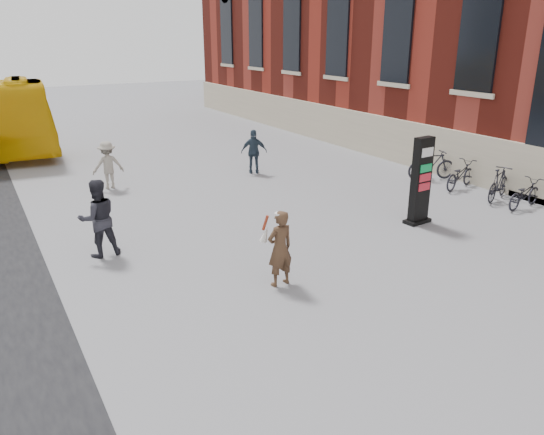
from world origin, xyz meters
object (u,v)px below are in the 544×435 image
info_pylon (421,181)px  pedestrian_a (98,218)px  bike_6 (460,175)px  bike_7 (432,165)px  pedestrian_c (254,152)px  woman (280,247)px  bike_4 (524,194)px  bike_5 (499,184)px  pedestrian_b (108,165)px

info_pylon → pedestrian_a: (-8.45, 2.11, -0.28)m
bike_6 → bike_7: (0.00, 1.33, 0.07)m
pedestrian_a → pedestrian_c: size_ratio=1.14×
pedestrian_c → bike_7: (5.26, -4.13, -0.29)m
woman → pedestrian_c: bearing=-119.9°
bike_4 → pedestrian_c: bearing=25.5°
info_pylon → pedestrian_a: bearing=161.3°
bike_5 → woman: bearing=80.3°
info_pylon → bike_5: 3.94m
pedestrian_c → bike_6: 7.59m
bike_6 → bike_7: bike_7 is taller
pedestrian_a → bike_6: bearing=177.1°
pedestrian_a → bike_5: 12.45m
bike_6 → pedestrian_a: bearing=73.8°
bike_6 → bike_7: bearing=-15.3°
woman → pedestrian_b: bearing=-87.1°
bike_6 → woman: bearing=94.5°
info_pylon → bike_7: 5.10m
pedestrian_a → bike_7: bearing=-176.7°
pedestrian_a → pedestrian_b: size_ratio=1.16×
pedestrian_c → bike_5: size_ratio=0.94×
woman → pedestrian_a: pedestrian_a is taller
bike_5 → bike_7: (0.00, 2.92, 0.02)m
pedestrian_b → bike_5: size_ratio=0.92×
bike_5 → bike_6: 1.58m
woman → bike_6: 9.93m
woman → bike_4: size_ratio=0.99×
pedestrian_a → bike_6: size_ratio=1.04×
bike_5 → bike_7: bearing=-20.5°
info_pylon → bike_7: size_ratio=1.34×
info_pylon → bike_6: (3.87, 1.92, -0.76)m
woman → bike_4: (9.34, 0.82, -0.42)m
pedestrian_a → bike_5: size_ratio=1.07×
pedestrian_c → pedestrian_a: bearing=64.3°
bike_5 → bike_7: 2.92m
bike_6 → bike_7: size_ratio=0.99×
info_pylon → bike_4: info_pylon is taller
pedestrian_a → woman: bearing=127.9°
pedestrian_a → bike_6: 12.33m
pedestrian_b → bike_4: bearing=141.6°
woman → bike_5: (9.34, 1.79, -0.33)m
bike_4 → bike_5: size_ratio=0.95×
pedestrian_b → woman: bearing=98.7°
info_pylon → bike_4: size_ratio=1.45×
pedestrian_b → info_pylon: bearing=130.9°
pedestrian_a → bike_6: pedestrian_a is taller
bike_4 → bike_7: (0.00, 3.88, 0.11)m
woman → bike_5: 9.51m
bike_7 → woman: bearing=135.5°
pedestrian_a → bike_7: pedestrian_a is taller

